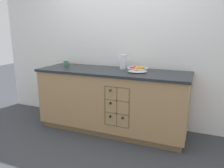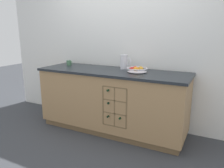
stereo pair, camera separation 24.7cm
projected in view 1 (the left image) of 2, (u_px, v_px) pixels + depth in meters
ground_plane at (112, 129)px, 3.42m from camera, size 14.00×14.00×0.00m
back_wall at (122, 45)px, 3.48m from camera, size 4.61×0.06×2.55m
kitchen_island at (112, 100)px, 3.31m from camera, size 2.25×0.74×0.94m
fruit_bowl at (137, 69)px, 3.08m from camera, size 0.30×0.30×0.09m
white_pitcher at (123, 61)px, 3.32m from camera, size 0.17×0.11×0.21m
ceramic_mug at (66, 63)px, 3.60m from camera, size 0.11×0.08×0.08m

